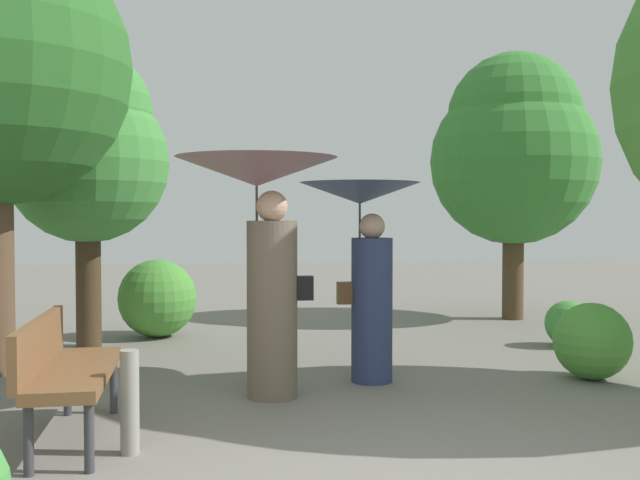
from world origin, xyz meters
name	(u,v)px	position (x,y,z in m)	size (l,w,h in m)	color
person_left	(263,224)	(-0.55, 2.26, 1.45)	(1.34, 1.34, 2.00)	#6B5B4C
person_right	(365,245)	(0.41, 2.72, 1.25)	(1.10, 1.10, 1.82)	navy
park_bench	(63,366)	(-1.95, 1.24, 0.51)	(0.53, 1.51, 0.83)	#38383D
tree_near_left	(87,147)	(-2.39, 4.93, 2.30)	(1.85, 1.85, 3.44)	#42301E
tree_mid_right	(514,148)	(3.37, 6.46, 2.50)	(2.42, 2.42, 3.88)	#4C3823
bush_path_left	(592,341)	(2.51, 2.52, 0.36)	(0.71, 0.71, 0.71)	#4C9338
bush_path_right	(157,298)	(-1.66, 5.52, 0.49)	(0.97, 0.97, 0.97)	#4C9338
bush_behind_bench	(568,323)	(3.10, 4.19, 0.27)	(0.53, 0.53, 0.53)	#428C3D
path_marker_post	(130,402)	(-1.48, 0.90, 0.33)	(0.12, 0.12, 0.66)	gray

